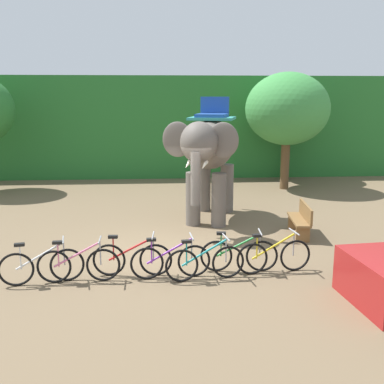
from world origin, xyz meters
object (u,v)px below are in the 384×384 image
bike_green (239,255)px  bike_teal (205,263)px  bike_pink (78,264)px  bike_red (132,259)px  wooden_bench (301,219)px  tree_center (287,109)px  tree_center_right (288,114)px  bike_white (42,266)px  elephant (209,150)px  bike_purple (170,261)px  bike_yellow (274,256)px

bike_green → bike_teal: bearing=-151.5°
bike_pink → bike_red: 1.12m
bike_pink → wooden_bench: (5.58, 2.87, 0.09)m
tree_center → bike_green: (-3.44, -8.96, -2.89)m
bike_teal → wooden_bench: bearing=44.8°
tree_center_right → bike_white: tree_center_right is taller
tree_center → elephant: (-3.66, -4.75, -1.07)m
bike_red → bike_purple: size_ratio=1.00×
bike_purple → bike_yellow: (2.26, 0.15, 0.00)m
bike_white → bike_red: 1.85m
bike_red → bike_green: bearing=2.1°
bike_green → bike_white: bearing=-174.7°
bike_purple → wooden_bench: bearing=37.2°
tree_center_right → bike_green: tree_center_right is taller
tree_center_right → wooden_bench: tree_center_right is taller
tree_center → bike_white: size_ratio=2.82×
bike_purple → bike_yellow: same height
bike_pink → bike_red: (1.09, 0.28, 0.00)m
tree_center → bike_yellow: size_ratio=2.80×
tree_center_right → bike_yellow: size_ratio=2.42×
bike_pink → bike_purple: same height
bike_red → bike_green: size_ratio=1.00×
bike_white → bike_yellow: same height
bike_white → bike_purple: size_ratio=0.99×
bike_pink → bike_yellow: (4.16, 0.24, 0.00)m
tree_center_right → bike_purple: tree_center_right is taller
bike_red → bike_teal: same height
tree_center → tree_center_right: size_ratio=1.15×
tree_center → wooden_bench: bearing=-101.2°
tree_center → bike_red: (-5.77, -9.05, -2.89)m
bike_red → bike_yellow: size_ratio=1.01×
bike_white → elephant: bearing=49.5°
tree_center_right → wooden_bench: (-1.91, -8.56, -2.53)m
tree_center_right → bike_pink: tree_center_right is taller
bike_red → bike_purple: 0.84m
tree_center_right → bike_white: (-8.23, -11.45, -2.63)m
bike_yellow → wooden_bench: (1.42, 2.63, 0.09)m
bike_white → bike_pink: 0.74m
tree_center_right → elephant: (-4.30, -6.85, -0.81)m
tree_center → bike_white: 12.39m
tree_center → bike_white: (-7.59, -9.35, -2.89)m
bike_green → wooden_bench: 3.31m
bike_red → bike_green: same height
bike_purple → wooden_bench: 4.61m
bike_yellow → tree_center: bearing=73.5°
tree_center → elephant: bearing=-127.6°
tree_center → bike_white: tree_center is taller
tree_center_right → bike_red: size_ratio=2.41×
tree_center_right → bike_pink: size_ratio=2.41×
bike_white → wooden_bench: (6.32, 2.89, 0.09)m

